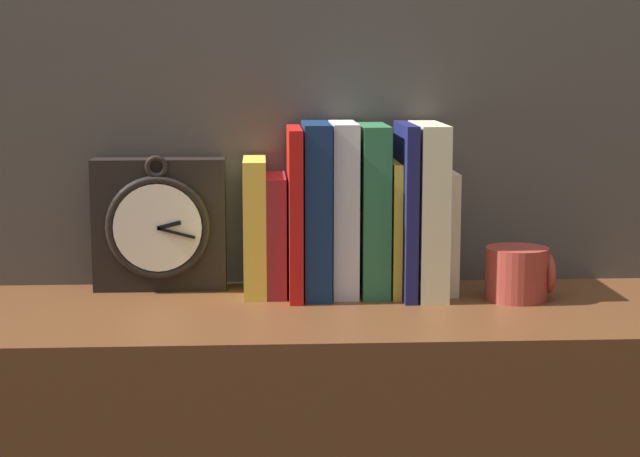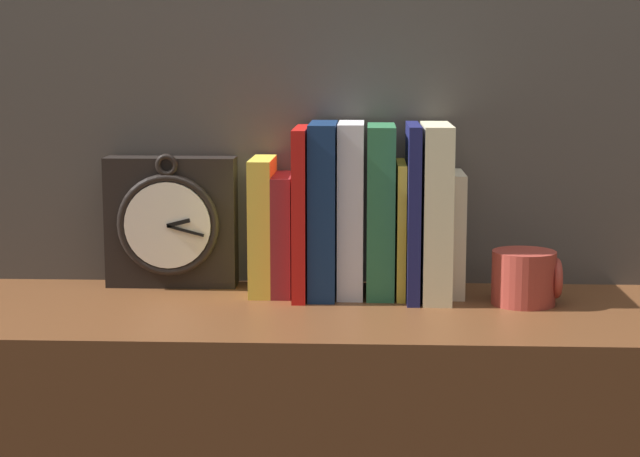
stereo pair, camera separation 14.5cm
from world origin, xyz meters
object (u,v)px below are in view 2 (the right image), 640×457
object	(u,v)px
book_slot3_navy	(324,209)
book_slot5_green	(381,210)
book_slot6_yellow	(401,228)
book_slot7_navy	(413,211)
book_slot4_white	(351,209)
book_slot9_cream	(456,233)
book_slot1_maroon	(284,234)
book_slot2_red	(301,212)
book_slot8_cream	(436,211)
book_slot0_yellow	(263,225)
clock	(171,222)
mug	(526,278)

from	to	relation	value
book_slot3_navy	book_slot5_green	size ratio (longest dim) A/B	1.01
book_slot6_yellow	book_slot7_navy	bearing A→B (deg)	-37.91
book_slot3_navy	book_slot4_white	bearing A→B (deg)	10.48
book_slot4_white	book_slot9_cream	size ratio (longest dim) A/B	1.40
book_slot1_maroon	book_slot7_navy	world-z (taller)	book_slot7_navy
book_slot2_red	book_slot8_cream	size ratio (longest dim) A/B	0.98
book_slot0_yellow	book_slot1_maroon	size ratio (longest dim) A/B	1.14
book_slot6_yellow	book_slot8_cream	world-z (taller)	book_slot8_cream
book_slot7_navy	book_slot8_cream	xyz separation A→B (m)	(0.03, -0.00, -0.00)
book_slot7_navy	book_slot8_cream	bearing A→B (deg)	-0.02
book_slot0_yellow	book_slot6_yellow	size ratio (longest dim) A/B	1.02
clock	book_slot6_yellow	bearing A→B (deg)	-5.86
book_slot6_yellow	mug	distance (m)	0.19
book_slot7_navy	book_slot8_cream	distance (m)	0.03
book_slot4_white	book_slot6_yellow	size ratio (longest dim) A/B	1.29
book_slot5_green	book_slot6_yellow	xyz separation A→B (m)	(0.03, -0.00, -0.03)
book_slot9_cream	clock	bearing A→B (deg)	176.36
book_slot1_maroon	book_slot6_yellow	size ratio (longest dim) A/B	0.90
book_slot2_red	book_slot8_cream	world-z (taller)	book_slot8_cream
mug	book_slot6_yellow	bearing A→B (deg)	160.66
book_slot0_yellow	book_slot7_navy	xyz separation A→B (m)	(0.22, -0.02, 0.03)
book_slot4_white	book_slot8_cream	size ratio (longest dim) A/B	1.00
clock	book_slot0_yellow	bearing A→B (deg)	-12.22
book_slot0_yellow	book_slot4_white	xyz separation A→B (m)	(0.13, -0.00, 0.03)
book_slot1_maroon	book_slot8_cream	world-z (taller)	book_slot8_cream
mug	book_slot2_red	bearing A→B (deg)	170.87
clock	book_slot4_white	xyz separation A→B (m)	(0.27, -0.03, 0.03)
book_slot2_red	book_slot4_white	distance (m)	0.07
book_slot8_cream	book_slot9_cream	xyz separation A→B (m)	(0.03, 0.02, -0.04)
book_slot2_red	book_slot7_navy	bearing A→B (deg)	-1.04
clock	book_slot6_yellow	size ratio (longest dim) A/B	1.05
book_slot4_white	book_slot1_maroon	bearing A→B (deg)	178.51
book_slot0_yellow	mug	bearing A→B (deg)	-9.90
book_slot3_navy	book_slot9_cream	xyz separation A→B (m)	(0.19, 0.01, -0.04)
book_slot9_cream	book_slot7_navy	bearing A→B (deg)	-162.04
book_slot6_yellow	book_slot7_navy	xyz separation A→B (m)	(0.02, -0.01, 0.03)
book_slot3_navy	book_slot7_navy	xyz separation A→B (m)	(0.13, -0.01, -0.00)
book_slot5_green	mug	size ratio (longest dim) A/B	2.59
book_slot6_yellow	book_slot5_green	bearing A→B (deg)	179.41
book_slot1_maroon	book_slot7_navy	distance (m)	0.19
book_slot4_white	book_slot6_yellow	xyz separation A→B (m)	(0.07, -0.00, -0.03)
book_slot1_maroon	mug	distance (m)	0.35
book_slot8_cream	book_slot4_white	bearing A→B (deg)	173.14
book_slot0_yellow	mug	size ratio (longest dim) A/B	2.08
book_slot7_navy	book_slot0_yellow	bearing A→B (deg)	175.44
book_slot5_green	book_slot8_cream	bearing A→B (deg)	-9.46
book_slot9_cream	book_slot0_yellow	bearing A→B (deg)	-179.27
book_slot5_green	book_slot9_cream	world-z (taller)	book_slot5_green
book_slot3_navy	mug	bearing A→B (deg)	-11.00
book_slot3_navy	book_slot9_cream	world-z (taller)	book_slot3_navy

